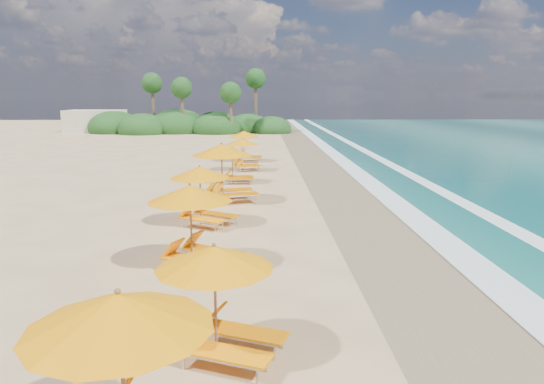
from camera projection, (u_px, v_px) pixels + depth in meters
ground at (272, 224)px, 18.13m from camera, size 160.00×160.00×0.00m
wet_sand at (380, 223)px, 18.23m from camera, size 4.00×160.00×0.01m
surf_foam at (452, 222)px, 18.28m from camera, size 4.00×160.00×0.01m
station_1 at (137, 368)px, 6.09m from camera, size 2.71×2.54×2.37m
station_2 at (224, 295)px, 8.67m from camera, size 2.76×2.73×2.14m
station_3 at (196, 221)px, 13.34m from camera, size 3.13×3.13×2.35m
station_4 at (204, 192)px, 17.73m from camera, size 2.98×2.98×2.22m
station_5 at (227, 169)px, 21.65m from camera, size 3.34×3.26×2.65m
station_6 at (235, 162)px, 26.42m from camera, size 2.20×2.04×2.01m
station_7 at (244, 152)px, 30.76m from camera, size 2.67×2.62×2.10m
station_8 at (247, 144)px, 35.02m from camera, size 2.49×2.32×2.25m
treeline at (185, 125)px, 62.37m from camera, size 25.80×8.80×9.74m
beach_building at (96, 121)px, 64.45m from camera, size 7.00×5.00×2.80m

